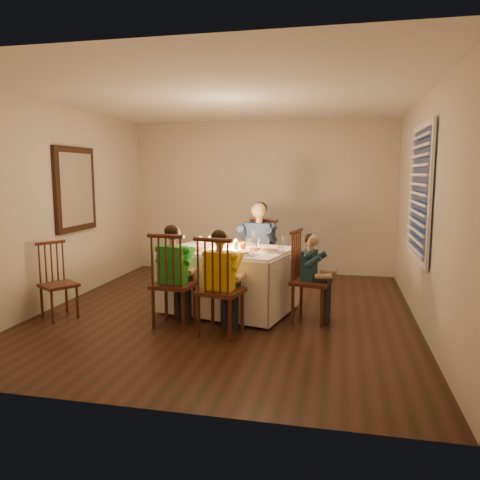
% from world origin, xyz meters
% --- Properties ---
extents(ground, '(5.00, 5.00, 0.00)m').
position_xyz_m(ground, '(0.00, 0.00, 0.00)').
color(ground, black).
rests_on(ground, ground).
extents(wall_left, '(0.02, 5.00, 2.60)m').
position_xyz_m(wall_left, '(-2.25, 0.00, 1.30)').
color(wall_left, beige).
rests_on(wall_left, ground).
extents(wall_right, '(0.02, 5.00, 2.60)m').
position_xyz_m(wall_right, '(2.25, 0.00, 1.30)').
color(wall_right, beige).
rests_on(wall_right, ground).
extents(wall_back, '(4.50, 0.02, 2.60)m').
position_xyz_m(wall_back, '(0.00, 2.50, 1.30)').
color(wall_back, beige).
rests_on(wall_back, ground).
extents(ceiling, '(5.00, 5.00, 0.00)m').
position_xyz_m(ceiling, '(0.00, 0.00, 2.60)').
color(ceiling, white).
rests_on(ceiling, wall_back).
extents(dining_table, '(1.72, 1.40, 0.76)m').
position_xyz_m(dining_table, '(-0.00, 0.07, 0.56)').
color(dining_table, white).
rests_on(dining_table, ground).
extents(chair_adult, '(0.52, 0.50, 1.08)m').
position_xyz_m(chair_adult, '(0.23, 0.87, 0.00)').
color(chair_adult, '#3B1610').
rests_on(chair_adult, ground).
extents(chair_near_left, '(0.47, 0.45, 1.08)m').
position_xyz_m(chair_near_left, '(-0.47, -0.65, 0.00)').
color(chair_near_left, '#3B1610').
rests_on(chair_near_left, ground).
extents(chair_near_right, '(0.51, 0.49, 1.08)m').
position_xyz_m(chair_near_right, '(0.12, -0.82, 0.00)').
color(chair_near_right, '#3B1610').
rests_on(chair_near_right, ground).
extents(chair_end, '(0.50, 0.51, 1.08)m').
position_xyz_m(chair_end, '(1.04, -0.16, 0.00)').
color(chair_end, '#3B1610').
rests_on(chair_end, ground).
extents(chair_extra, '(0.50, 0.51, 0.92)m').
position_xyz_m(chair_extra, '(-1.90, -0.68, 0.00)').
color(chair_extra, '#3B1610').
rests_on(chair_extra, ground).
extents(adult, '(0.58, 0.55, 1.32)m').
position_xyz_m(adult, '(0.23, 0.87, 0.00)').
color(adult, navy).
rests_on(adult, ground).
extents(child_green, '(0.43, 0.40, 1.16)m').
position_xyz_m(child_green, '(-0.47, -0.65, 0.00)').
color(child_green, green).
rests_on(child_green, ground).
extents(child_yellow, '(0.45, 0.43, 1.14)m').
position_xyz_m(child_yellow, '(0.12, -0.82, 0.00)').
color(child_yellow, yellow).
rests_on(child_yellow, ground).
extents(child_teal, '(0.36, 0.39, 1.03)m').
position_xyz_m(child_teal, '(1.04, -0.16, 0.00)').
color(child_teal, '#1A3341').
rests_on(child_teal, ground).
extents(setting_adult, '(0.31, 0.31, 0.02)m').
position_xyz_m(setting_adult, '(0.07, 0.40, 0.80)').
color(setting_adult, white).
rests_on(setting_adult, dining_table).
extents(setting_green, '(0.31, 0.31, 0.02)m').
position_xyz_m(setting_green, '(-0.34, -0.15, 0.80)').
color(setting_green, white).
rests_on(setting_green, dining_table).
extents(setting_yellow, '(0.31, 0.31, 0.02)m').
position_xyz_m(setting_yellow, '(0.24, -0.33, 0.80)').
color(setting_yellow, white).
rests_on(setting_yellow, dining_table).
extents(setting_teal, '(0.31, 0.31, 0.02)m').
position_xyz_m(setting_teal, '(0.52, -0.05, 0.80)').
color(setting_teal, white).
rests_on(setting_teal, dining_table).
extents(candle_left, '(0.06, 0.06, 0.10)m').
position_xyz_m(candle_left, '(-0.06, 0.08, 0.84)').
color(candle_left, white).
rests_on(candle_left, dining_table).
extents(candle_right, '(0.06, 0.06, 0.10)m').
position_xyz_m(candle_right, '(0.09, 0.05, 0.84)').
color(candle_right, white).
rests_on(candle_right, dining_table).
extents(squash, '(0.09, 0.09, 0.09)m').
position_xyz_m(squash, '(-0.51, 0.51, 0.83)').
color(squash, yellow).
rests_on(squash, dining_table).
extents(orange_fruit, '(0.08, 0.08, 0.08)m').
position_xyz_m(orange_fruit, '(0.18, 0.09, 0.83)').
color(orange_fruit, '#DC5612').
rests_on(orange_fruit, dining_table).
extents(serving_bowl, '(0.20, 0.20, 0.05)m').
position_xyz_m(serving_bowl, '(-0.47, 0.46, 0.81)').
color(serving_bowl, white).
rests_on(serving_bowl, dining_table).
extents(wall_mirror, '(0.06, 0.95, 1.15)m').
position_xyz_m(wall_mirror, '(-2.22, 0.30, 1.50)').
color(wall_mirror, black).
rests_on(wall_mirror, wall_left).
extents(window_blinds, '(0.07, 1.34, 1.54)m').
position_xyz_m(window_blinds, '(2.21, 0.10, 1.50)').
color(window_blinds, '#0D1936').
rests_on(window_blinds, wall_right).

